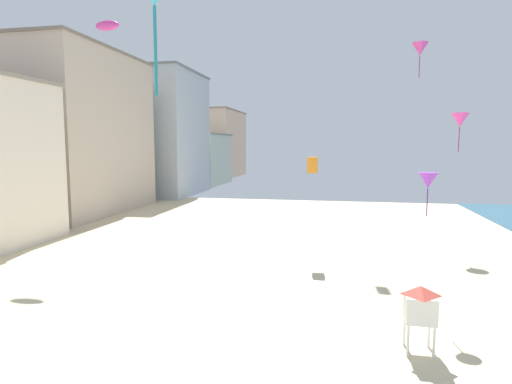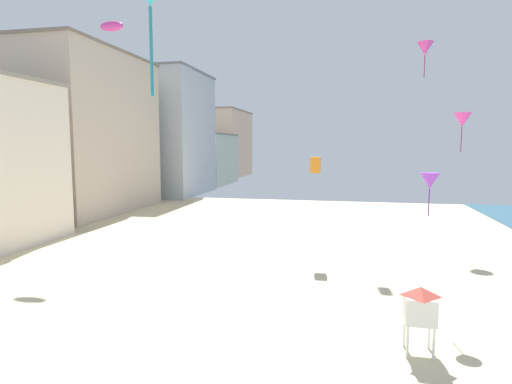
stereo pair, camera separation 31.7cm
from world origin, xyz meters
The scene contains 10 objects.
boardwalk_hotel_mid centered at (-24.81, 44.67, 9.13)m, with size 13.75×18.87×18.25m.
boardwalk_hotel_far centered at (-24.81, 63.95, 9.53)m, with size 18.35×15.53×19.04m.
boardwalk_hotel_distant centered at (-24.81, 81.11, 4.99)m, with size 17.35×15.56×9.97m.
boardwalk_hotel_furthest centered at (-24.81, 102.16, 8.07)m, with size 13.07×20.81×16.12m.
lifeguard_stand centered at (9.32, 16.52, 1.84)m, with size 1.10×1.10×2.55m.
kite_magenta_parafoil centered at (-10.80, 30.26, 16.53)m, with size 1.88×0.52×0.73m.
kite_purple_delta centered at (10.27, 20.97, 6.12)m, with size 0.88×0.88×2.01m.
kite_magenta_delta_2 centered at (11.68, 21.67, 8.89)m, with size 0.78×0.78×1.78m.
kite_orange_box_2 centered at (4.45, 29.73, 6.38)m, with size 0.69×0.69×1.08m.
kite_magenta_delta_3 centered at (12.84, 39.97, 15.91)m, with size 1.32×1.32×3.00m.
Camera 2 is at (6.57, 0.37, 7.74)m, focal length 29.96 mm.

